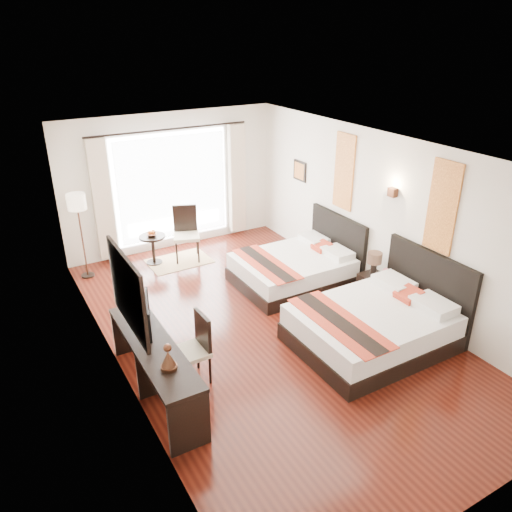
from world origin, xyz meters
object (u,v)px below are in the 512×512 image
television (142,315)px  bed_far (297,267)px  bed_near (376,324)px  desk_chair (192,361)px  fruit_bowl (152,235)px  side_table (153,250)px  window_chair (187,244)px  table_lamp (374,259)px  floor_lamp (77,208)px  nightstand (374,289)px  console_desk (156,369)px  vase (385,276)px

television → bed_far: bearing=-52.3°
bed_near → bed_far: (0.09, 2.19, -0.03)m
bed_near → desk_chair: bed_near is taller
fruit_bowl → side_table: bearing=59.1°
side_table → window_chair: bearing=-12.3°
table_lamp → desk_chair: bearing=-172.8°
bed_near → floor_lamp: bearing=126.2°
nightstand → table_lamp: bearing=95.5°
bed_far → side_table: 2.88m
console_desk → desk_chair: size_ratio=2.30×
table_lamp → floor_lamp: 5.26m
side_table → window_chair: (0.65, -0.14, 0.04)m
nightstand → console_desk: size_ratio=0.23×
vase → fruit_bowl: bearing=128.2°
fruit_bowl → desk_chair: bearing=-101.7°
side_table → desk_chair: bearing=-101.8°
television → desk_chair: (0.49, -0.37, -0.67)m
vase → fruit_bowl: fruit_bowl is taller
bed_far → window_chair: bearing=124.7°
nightstand → side_table: bearing=129.5°
bed_near → fruit_bowl: bed_near is taller
vase → console_desk: size_ratio=0.05×
vase → television: 4.04m
television → fruit_bowl: 3.57m
side_table → bed_near: bearing=-66.0°
bed_far → floor_lamp: bearing=146.5°
desk_chair → floor_lamp: bearing=-83.7°
console_desk → window_chair: bearing=61.7°
bed_near → nightstand: size_ratio=4.48×
bed_far → floor_lamp: size_ratio=1.26×
desk_chair → window_chair: 3.84m
television → side_table: bearing=-4.1°
bed_near → bed_far: bearing=87.6°
bed_far → fruit_bowl: size_ratio=10.12×
bed_near → vase: (0.85, 0.75, 0.24)m
side_table → nightstand: bearing=-50.5°
desk_chair → fruit_bowl: 3.78m
table_lamp → vase: size_ratio=3.25×
table_lamp → floor_lamp: (-4.01, 3.35, 0.60)m
bed_far → window_chair: bed_far is taller
television → nightstand: bearing=-73.2°
floor_lamp → nightstand: bearing=-40.3°
window_chair → side_table: bearing=-82.4°
side_table → fruit_bowl: (-0.01, -0.01, 0.32)m
nightstand → vase: (0.02, -0.19, 0.32)m
table_lamp → floor_lamp: floor_lamp is taller
bed_far → console_desk: (-3.28, -1.65, 0.08)m
window_chair → vase: bearing=51.8°
table_lamp → desk_chair: size_ratio=0.41×
console_desk → television: 0.70m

